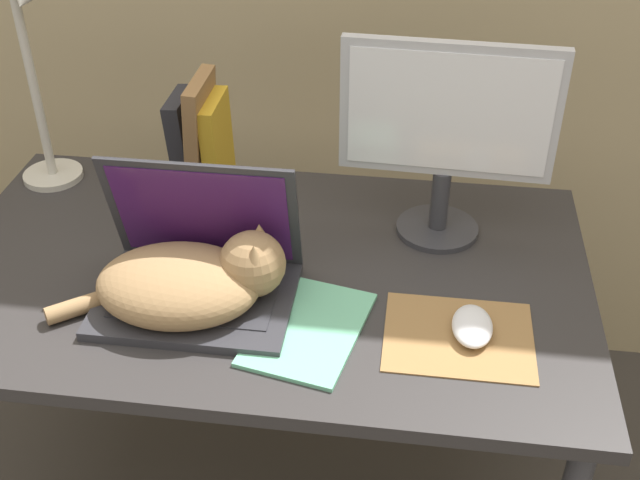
% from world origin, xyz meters
% --- Properties ---
extents(desk, '(1.23, 0.74, 0.70)m').
position_xyz_m(desk, '(0.00, 0.37, 0.63)').
color(desk, '#2D2B2B').
rests_on(desk, ground_plane).
extents(laptop, '(0.35, 0.25, 0.26)m').
position_xyz_m(laptop, '(-0.10, 0.27, 0.75)').
color(laptop, '#2D2D33').
rests_on(laptop, desk).
extents(cat, '(0.41, 0.23, 0.14)m').
position_xyz_m(cat, '(-0.10, 0.24, 0.76)').
color(cat, '#99754C').
rests_on(cat, desk).
extents(external_monitor, '(0.40, 0.16, 0.40)m').
position_xyz_m(external_monitor, '(0.33, 0.54, 0.93)').
color(external_monitor, '#333338').
rests_on(external_monitor, desk).
extents(mousepad, '(0.25, 0.20, 0.00)m').
position_xyz_m(mousepad, '(0.37, 0.22, 0.71)').
color(mousepad, olive).
rests_on(mousepad, desk).
extents(computer_mouse, '(0.07, 0.11, 0.03)m').
position_xyz_m(computer_mouse, '(0.39, 0.23, 0.72)').
color(computer_mouse, silver).
rests_on(computer_mouse, mousepad).
extents(book_row, '(0.11, 0.16, 0.26)m').
position_xyz_m(book_row, '(-0.18, 0.64, 0.82)').
color(book_row, '#232328').
rests_on(book_row, desk).
extents(desk_lamp, '(0.17, 0.17, 0.51)m').
position_xyz_m(desk_lamp, '(-0.49, 0.61, 1.05)').
color(desk_lamp, beige).
rests_on(desk_lamp, desk).
extents(notepad, '(0.22, 0.28, 0.01)m').
position_xyz_m(notepad, '(0.11, 0.20, 0.71)').
color(notepad, '#6BBC93').
rests_on(notepad, desk).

